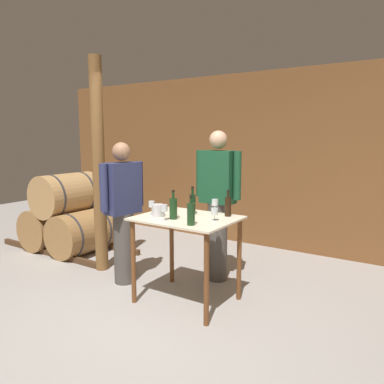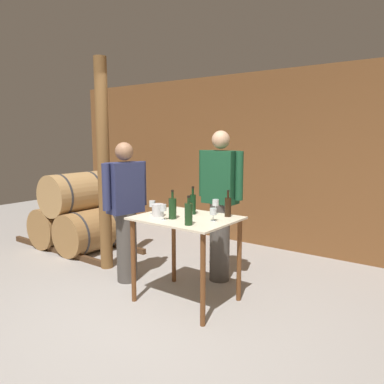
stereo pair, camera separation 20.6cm
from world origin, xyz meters
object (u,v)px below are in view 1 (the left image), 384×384
wine_bottle_far_left (173,208)px  wine_glass_near_center (164,209)px  wooden_post (99,166)px  wine_glass_near_left (152,205)px  wine_bottle_center (191,213)px  wine_bottle_left (192,203)px  person_host (123,210)px  ice_bucket (158,210)px  wine_glass_far_side (215,212)px  wine_bottle_right (228,206)px  wine_glass_near_right (215,203)px  person_visitor_with_scarf (218,202)px

wine_bottle_far_left → wine_glass_near_center: (-0.04, -0.10, 0.01)m
wooden_post → wine_glass_near_left: size_ratio=18.72×
wine_bottle_center → wine_glass_near_center: bearing=176.4°
wooden_post → wine_bottle_left: size_ratio=9.05×
wine_bottle_left → person_host: bearing=-170.9°
person_host → wine_bottle_left: bearing=9.1°
wine_bottle_center → wooden_post: bearing=165.3°
ice_bucket → wine_bottle_center: bearing=-14.3°
wine_bottle_left → wine_glass_near_center: bearing=-100.3°
wine_bottle_far_left → wine_glass_far_side: wine_bottle_far_left is taller
wine_bottle_left → wine_glass_far_side: size_ratio=2.32×
wine_bottle_left → wine_bottle_center: size_ratio=1.07×
wine_bottle_center → wine_glass_near_center: 0.33m
wine_bottle_right → wine_glass_near_left: wine_bottle_right is taller
wine_bottle_left → wine_glass_near_left: wine_bottle_left is taller
wine_bottle_left → wine_bottle_center: (0.26, -0.42, -0.01)m
wine_bottle_right → ice_bucket: (-0.60, -0.41, -0.04)m
wine_bottle_far_left → person_host: person_host is taller
wine_bottle_right → wine_bottle_center: bearing=-101.0°
wine_bottle_right → wine_glass_near_center: wine_bottle_right is taller
ice_bucket → wine_bottle_far_left: bearing=-1.3°
wooden_post → wine_glass_far_side: size_ratio=21.02×
wine_glass_near_left → ice_bucket: wine_glass_near_left is taller
wine_glass_near_left → wine_glass_near_right: 0.68m
person_host → ice_bucket: bearing=-13.4°
wine_glass_far_side → person_host: (-1.23, 0.01, -0.12)m
wine_bottle_left → wine_glass_far_side: bearing=-22.4°
wine_bottle_right → wooden_post: bearing=-176.9°
wine_bottle_center → wine_glass_far_side: size_ratio=2.17×
wine_bottle_far_left → wine_glass_near_center: 0.11m
wooden_post → wine_bottle_left: 1.47m
wooden_post → wine_glass_near_center: size_ratio=17.03×
wine_bottle_far_left → wine_glass_far_side: (0.39, 0.15, -0.02)m
wine_bottle_right → wine_glass_far_side: bearing=-91.7°
person_host → wine_glass_far_side: bearing=-0.2°
wine_bottle_center → person_host: person_host is taller
wine_glass_near_left → wine_glass_far_side: size_ratio=1.12×
wooden_post → ice_bucket: size_ratio=21.08×
wine_glass_far_side → person_host: size_ratio=0.08×
wine_glass_near_center → ice_bucket: size_ratio=1.24×
wine_bottle_left → ice_bucket: (-0.23, -0.29, -0.05)m
wine_bottle_center → wine_bottle_right: (0.10, 0.54, -0.00)m
person_host → person_visitor_with_scarf: bearing=37.7°
wine_bottle_right → person_host: (-1.24, -0.26, -0.14)m
wine_glass_near_center → wine_glass_near_right: 0.63m
ice_bucket → person_visitor_with_scarf: size_ratio=0.07×
wooden_post → wine_glass_near_center: (1.36, -0.42, -0.33)m
wine_bottle_far_left → wine_bottle_center: size_ratio=1.05×
wine_bottle_left → person_host: 0.90m
wine_bottle_right → person_visitor_with_scarf: size_ratio=0.15×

